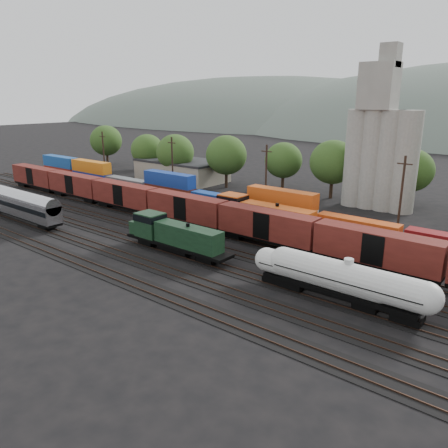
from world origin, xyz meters
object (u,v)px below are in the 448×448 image
Objects in this scene: passenger_coach at (18,203)px; grain_silo at (380,148)px; tank_car_a at (319,275)px; orange_locomotive at (258,214)px; green_locomotive at (172,234)px.

grain_silo is (43.67, 46.00, 8.16)m from passenger_coach.
tank_car_a is 23.37m from orange_locomotive.
tank_car_a is at bearing 5.40° from passenger_coach.
orange_locomotive is at bearing 76.31° from green_locomotive.
green_locomotive is 15.44m from orange_locomotive.
grain_silo reaches higher than green_locomotive.
passenger_coach is at bearing -150.25° from orange_locomotive.
tank_car_a is at bearing -39.94° from orange_locomotive.
grain_silo is at bearing 71.55° from orange_locomotive.
tank_car_a is 53.15m from passenger_coach.
tank_car_a is at bearing -77.30° from grain_silo.
green_locomotive is at bearing -103.69° from orange_locomotive.
green_locomotive is 0.59× the size of grain_silo.
grain_silo reaches higher than orange_locomotive.
passenger_coach is 63.95m from grain_silo.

